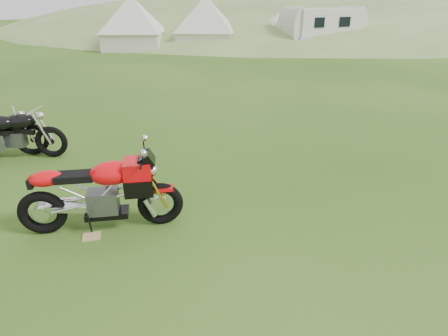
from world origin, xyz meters
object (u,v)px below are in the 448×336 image
object	(u,v)px
tent_mid	(206,24)
vintage_moto_a	(13,132)
tent_right	(278,28)
caravan	(322,29)
plywood_board	(92,236)
sport_motorcycle	(100,188)
tent_left	(133,25)

from	to	relation	value
tent_mid	vintage_moto_a	bearing A→B (deg)	-94.79
tent_right	caravan	xyz separation A→B (m)	(2.02, -1.96, 0.07)
vintage_moto_a	caravan	world-z (taller)	caravan
caravan	plywood_board	bearing A→B (deg)	-132.84
plywood_board	sport_motorcycle	bearing A→B (deg)	45.72
plywood_board	tent_left	distance (m)	20.30
plywood_board	caravan	distance (m)	21.40
tent_left	caravan	size ratio (longest dim) A/B	0.65
tent_mid	plywood_board	bearing A→B (deg)	-86.89
tent_left	tent_right	bearing A→B (deg)	7.61
plywood_board	tent_right	xyz separation A→B (m)	(10.96, 18.92, 1.12)
plywood_board	vintage_moto_a	world-z (taller)	vintage_moto_a
plywood_board	tent_mid	world-z (taller)	tent_mid
tent_mid	tent_right	size ratio (longest dim) A/B	1.28
tent_left	caravan	xyz separation A→B (m)	(10.98, -3.19, -0.24)
caravan	tent_mid	bearing A→B (deg)	153.97
vintage_moto_a	tent_right	world-z (taller)	tent_right
plywood_board	tent_left	xyz separation A→B (m)	(2.01, 20.15, 1.43)
plywood_board	tent_mid	xyz separation A→B (m)	(6.37, 19.46, 1.43)
plywood_board	vintage_moto_a	bearing A→B (deg)	114.16
vintage_moto_a	tent_mid	xyz separation A→B (m)	(7.87, 16.11, 0.92)
vintage_moto_a	tent_mid	bearing A→B (deg)	80.11
vintage_moto_a	tent_right	bearing A→B (deg)	67.48
caravan	sport_motorcycle	bearing A→B (deg)	-132.75
plywood_board	tent_right	bearing A→B (deg)	59.91
tent_left	tent_right	xyz separation A→B (m)	(8.96, -1.23, -0.31)
tent_right	plywood_board	bearing A→B (deg)	-122.67
plywood_board	vintage_moto_a	distance (m)	3.70
vintage_moto_a	tent_left	bearing A→B (deg)	94.36
sport_motorcycle	tent_right	bearing A→B (deg)	67.49
sport_motorcycle	tent_mid	bearing A→B (deg)	79.61
tent_right	vintage_moto_a	bearing A→B (deg)	-131.24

